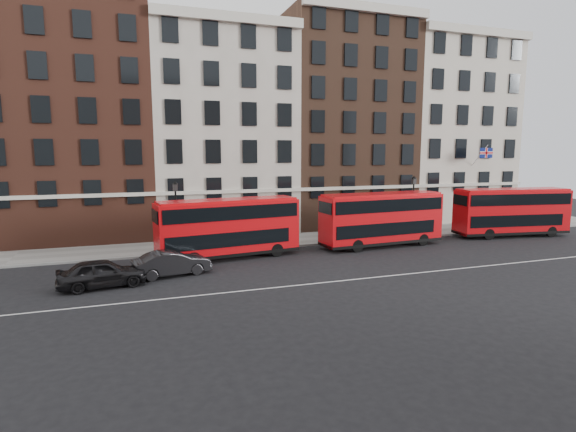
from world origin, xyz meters
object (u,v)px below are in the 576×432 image
object	(u,v)px
bus_c	(381,218)
car_rear	(102,273)
traffic_light	(487,206)
bus_d	(511,211)
bus_b	(228,227)
car_front	(172,263)

from	to	relation	value
bus_c	car_rear	size ratio (longest dim) A/B	2.18
traffic_light	car_rear	bearing A→B (deg)	-167.90
bus_c	bus_d	xyz separation A→B (m)	(13.36, 0.01, 0.01)
bus_c	bus_b	bearing A→B (deg)	176.07
bus_b	car_front	size ratio (longest dim) A/B	2.21
bus_b	bus_c	bearing A→B (deg)	-7.49
car_rear	traffic_light	size ratio (longest dim) A/B	1.47
bus_c	traffic_light	bearing A→B (deg)	7.57
bus_b	car_rear	size ratio (longest dim) A/B	2.18
bus_b	traffic_light	bearing A→B (deg)	-1.54
bus_c	traffic_light	xyz separation A→B (m)	(13.12, 2.67, 0.12)
bus_d	traffic_light	bearing A→B (deg)	103.12
car_rear	car_front	xyz separation A→B (m)	(3.93, 1.21, -0.04)
bus_d	traffic_light	xyz separation A→B (m)	(-0.24, 2.67, 0.12)
car_rear	traffic_light	distance (m)	34.62
bus_b	bus_d	bearing A→B (deg)	-7.48
bus_c	traffic_light	world-z (taller)	bus_c
bus_c	car_rear	xyz separation A→B (m)	(-20.69, -4.58, -1.51)
car_front	car_rear	bearing A→B (deg)	95.39
car_front	bus_b	bearing A→B (deg)	-63.42
bus_d	car_front	xyz separation A→B (m)	(-30.12, -3.37, -1.55)
bus_c	traffic_light	size ratio (longest dim) A/B	3.19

